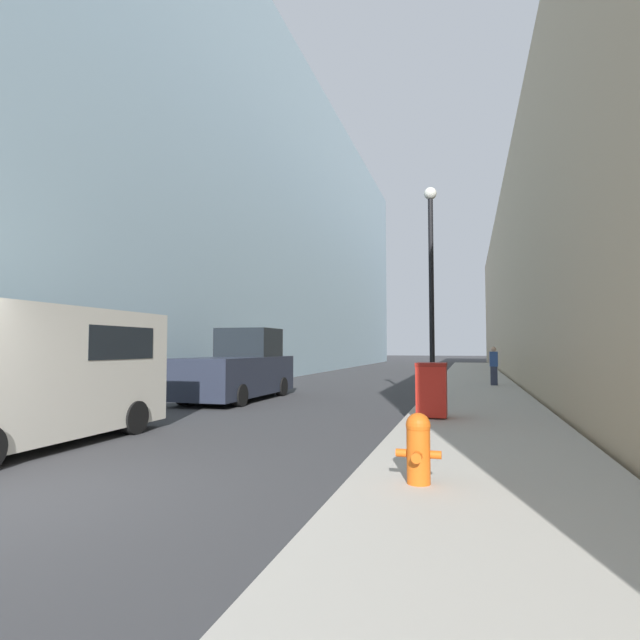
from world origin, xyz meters
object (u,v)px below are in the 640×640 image
trash_bin (432,389)px  fire_hydrant (418,446)px  lamppost (431,280)px  pedestrian_on_sidewalk (494,366)px  pickup_truck (239,370)px  white_van (34,370)px

trash_bin → fire_hydrant: bearing=-87.6°
trash_bin → lamppost: lamppost is taller
trash_bin → pedestrian_on_sidewalk: bearing=80.2°
fire_hydrant → pickup_truck: pickup_truck is taller
pedestrian_on_sidewalk → trash_bin: bearing=-99.8°
trash_bin → white_van: (-6.36, -4.32, 0.53)m
fire_hydrant → lamppost: bearing=92.9°
white_van → pedestrian_on_sidewalk: bearing=60.7°
fire_hydrant → pedestrian_on_sidewalk: 15.64m
fire_hydrant → trash_bin: (-0.23, 5.41, 0.19)m
fire_hydrant → trash_bin: trash_bin is taller
white_van → pedestrian_on_sidewalk: size_ratio=3.30×
lamppost → white_van: size_ratio=1.24×
pickup_truck → pedestrian_on_sidewalk: (8.10, 6.51, -0.02)m
trash_bin → white_van: 7.70m
trash_bin → lamppost: bearing=93.6°
fire_hydrant → lamppost: (-0.48, 9.37, 3.12)m
lamppost → white_van: bearing=-126.4°
lamppost → trash_bin: bearing=-86.4°
pickup_truck → pedestrian_on_sidewalk: size_ratio=3.43×
pickup_truck → lamppost: bearing=3.0°
fire_hydrant → white_van: 6.71m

